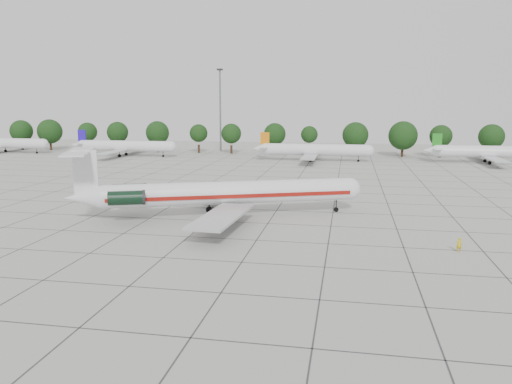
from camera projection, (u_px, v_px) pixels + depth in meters
ground at (268, 223)px, 63.82m from camera, size 260.00×260.00×0.00m
apron_joints at (283, 201)px, 78.33m from camera, size 170.00×170.00×0.02m
main_airliner at (215, 193)px, 66.88m from camera, size 38.60×29.22×9.35m
ground_crew at (459, 245)px, 51.58m from camera, size 0.60×0.43×1.55m
bg_airliner_a at (2, 143)px, 152.00m from camera, size 28.24×27.20×7.40m
bg_airliner_b at (125, 146)px, 142.39m from camera, size 28.24×27.20×7.40m
bg_airliner_c at (314, 150)px, 130.92m from camera, size 28.24×27.20×7.40m
bg_airliner_d at (491, 152)px, 125.73m from camera, size 28.24×27.20×7.40m
tree_line at (275, 134)px, 147.09m from camera, size 249.86×8.44×10.22m
floodlight_mast at (220, 105)px, 155.68m from camera, size 1.60×1.60×25.45m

